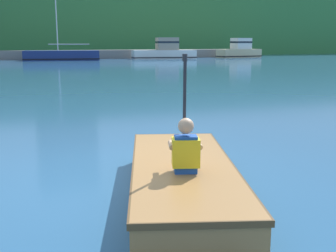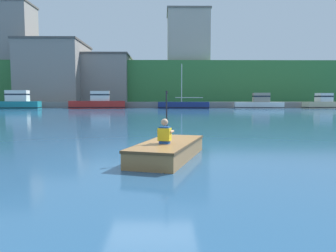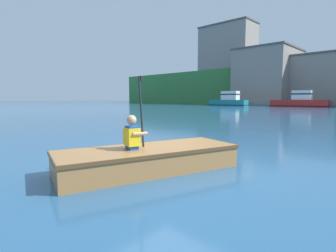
{
  "view_description": "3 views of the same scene",
  "coord_description": "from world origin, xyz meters",
  "px_view_note": "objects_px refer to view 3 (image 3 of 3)",
  "views": [
    {
      "loc": [
        -1.3,
        -5.3,
        1.79
      ],
      "look_at": [
        0.46,
        -0.48,
        0.76
      ],
      "focal_mm": 45.0,
      "sensor_mm": 36.0,
      "label": 1
    },
    {
      "loc": [
        0.35,
        -8.98,
        1.49
      ],
      "look_at": [
        0.46,
        -0.48,
        0.76
      ],
      "focal_mm": 35.0,
      "sensor_mm": 36.0,
      "label": 2
    },
    {
      "loc": [
        3.89,
        -4.06,
        1.28
      ],
      "look_at": [
        0.46,
        -0.48,
        0.76
      ],
      "focal_mm": 28.0,
      "sensor_mm": 36.0,
      "label": 3
    }
  ],
  "objects_px": {
    "rowboat_foreground": "(151,157)",
    "person_paddler": "(132,134)",
    "moored_boat_dock_west_inner": "(229,100)",
    "moored_boat_dock_center_near": "(300,101)"
  },
  "relations": [
    {
      "from": "moored_boat_dock_west_inner",
      "to": "rowboat_foreground",
      "type": "relative_size",
      "value": 1.92
    },
    {
      "from": "person_paddler",
      "to": "moored_boat_dock_center_near",
      "type": "bearing_deg",
      "value": 103.45
    },
    {
      "from": "moored_boat_dock_west_inner",
      "to": "moored_boat_dock_center_near",
      "type": "distance_m",
      "value": 10.88
    },
    {
      "from": "rowboat_foreground",
      "to": "person_paddler",
      "type": "xyz_separation_m",
      "value": [
        -0.1,
        -0.34,
        0.45
      ]
    },
    {
      "from": "moored_boat_dock_west_inner",
      "to": "moored_boat_dock_center_near",
      "type": "bearing_deg",
      "value": 11.3
    },
    {
      "from": "moored_boat_dock_center_near",
      "to": "person_paddler",
      "type": "distance_m",
      "value": 40.06
    },
    {
      "from": "moored_boat_dock_center_near",
      "to": "person_paddler",
      "type": "bearing_deg",
      "value": -76.55
    },
    {
      "from": "moored_boat_dock_west_inner",
      "to": "person_paddler",
      "type": "bearing_deg",
      "value": -61.51
    },
    {
      "from": "moored_boat_dock_west_inner",
      "to": "person_paddler",
      "type": "xyz_separation_m",
      "value": [
        19.99,
        -36.83,
        -0.26
      ]
    },
    {
      "from": "moored_boat_dock_center_near",
      "to": "rowboat_foreground",
      "type": "bearing_deg",
      "value": -76.29
    }
  ]
}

